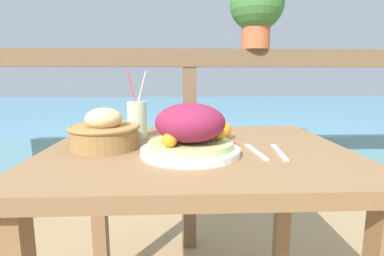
% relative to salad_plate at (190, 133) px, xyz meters
% --- Properties ---
extents(patio_table, '(0.94, 0.77, 0.74)m').
position_rel_salad_plate_xyz_m(patio_table, '(0.02, 0.09, -0.18)').
color(patio_table, olive).
rests_on(patio_table, ground_plane).
extents(railing_fence, '(2.80, 0.08, 1.10)m').
position_rel_salad_plate_xyz_m(railing_fence, '(0.02, 0.74, 0.01)').
color(railing_fence, brown).
rests_on(railing_fence, ground_plane).
extents(sea_backdrop, '(12.00, 4.00, 0.53)m').
position_rel_salad_plate_xyz_m(sea_backdrop, '(0.02, 3.24, -0.55)').
color(sea_backdrop, '#568EA8').
rests_on(sea_backdrop, ground_plane).
extents(salad_plate, '(0.29, 0.29, 0.15)m').
position_rel_salad_plate_xyz_m(salad_plate, '(0.00, 0.00, 0.00)').
color(salad_plate, white).
rests_on(salad_plate, patio_table).
extents(drink_glass, '(0.08, 0.07, 0.25)m').
position_rel_salad_plate_xyz_m(drink_glass, '(-0.19, 0.24, 0.00)').
color(drink_glass, beige).
rests_on(drink_glass, patio_table).
extents(bread_basket, '(0.22, 0.22, 0.13)m').
position_rel_salad_plate_xyz_m(bread_basket, '(-0.27, 0.09, -0.01)').
color(bread_basket, olive).
rests_on(bread_basket, patio_table).
extents(potted_plant, '(0.27, 0.27, 0.36)m').
position_rel_salad_plate_xyz_m(potted_plant, '(0.36, 0.74, 0.50)').
color(potted_plant, '#B75B38').
rests_on(potted_plant, railing_fence).
extents(fork, '(0.03, 0.18, 0.00)m').
position_rel_salad_plate_xyz_m(fork, '(0.20, 0.02, -0.06)').
color(fork, silver).
rests_on(fork, patio_table).
extents(knife, '(0.04, 0.18, 0.00)m').
position_rel_salad_plate_xyz_m(knife, '(0.26, 0.01, -0.06)').
color(knife, silver).
rests_on(knife, patio_table).
extents(orange_near_basket, '(0.07, 0.07, 0.07)m').
position_rel_salad_plate_xyz_m(orange_near_basket, '(0.12, 0.20, -0.03)').
color(orange_near_basket, orange).
rests_on(orange_near_basket, patio_table).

